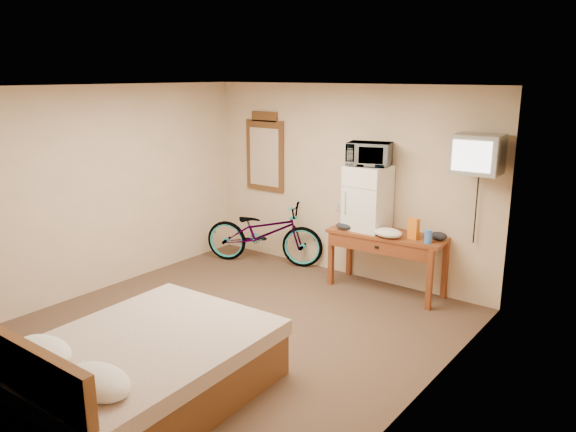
% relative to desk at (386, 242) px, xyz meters
% --- Properties ---
extents(room, '(4.60, 4.64, 2.50)m').
position_rel_desk_xyz_m(room, '(-0.78, -2.00, 0.61)').
color(room, '#443322').
rests_on(room, ground).
extents(desk, '(1.46, 0.66, 0.75)m').
position_rel_desk_xyz_m(desk, '(0.00, 0.00, 0.00)').
color(desk, brown).
rests_on(desk, floor).
extents(mini_fridge, '(0.48, 0.48, 0.79)m').
position_rel_desk_xyz_m(mini_fridge, '(-0.29, 0.05, 0.51)').
color(mini_fridge, white).
rests_on(mini_fridge, desk).
extents(microwave, '(0.59, 0.48, 0.28)m').
position_rel_desk_xyz_m(microwave, '(-0.29, 0.05, 1.04)').
color(microwave, white).
rests_on(microwave, mini_fridge).
extents(snack_bag, '(0.13, 0.09, 0.24)m').
position_rel_desk_xyz_m(snack_bag, '(0.36, -0.01, 0.24)').
color(snack_bag, orange).
rests_on(snack_bag, desk).
extents(blue_cup, '(0.09, 0.09, 0.15)m').
position_rel_desk_xyz_m(blue_cup, '(0.56, -0.06, 0.19)').
color(blue_cup, '#3E78D4').
rests_on(blue_cup, desk).
extents(cloth_cream, '(0.35, 0.27, 0.11)m').
position_rel_desk_xyz_m(cloth_cream, '(0.10, -0.13, 0.17)').
color(cloth_cream, white).
rests_on(cloth_cream, desk).
extents(cloth_dark_a, '(0.23, 0.18, 0.09)m').
position_rel_desk_xyz_m(cloth_dark_a, '(-0.49, -0.15, 0.16)').
color(cloth_dark_a, black).
rests_on(cloth_dark_a, desk).
extents(cloth_dark_b, '(0.20, 0.16, 0.09)m').
position_rel_desk_xyz_m(cloth_dark_b, '(0.61, 0.13, 0.16)').
color(cloth_dark_b, black).
rests_on(cloth_dark_b, desk).
extents(crt_television, '(0.50, 0.59, 0.42)m').
position_rel_desk_xyz_m(crt_television, '(1.02, 0.02, 1.16)').
color(crt_television, black).
rests_on(crt_television, room).
extents(wall_mirror, '(0.66, 0.04, 1.13)m').
position_rel_desk_xyz_m(wall_mirror, '(-2.11, 0.27, 0.89)').
color(wall_mirror, brown).
rests_on(wall_mirror, room).
extents(bicycle, '(1.80, 1.18, 0.89)m').
position_rel_desk_xyz_m(bicycle, '(-1.87, -0.05, -0.19)').
color(bicycle, black).
rests_on(bicycle, floor).
extents(bed, '(1.63, 2.11, 0.90)m').
position_rel_desk_xyz_m(bed, '(-0.48, -3.37, -0.34)').
color(bed, brown).
rests_on(bed, floor).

